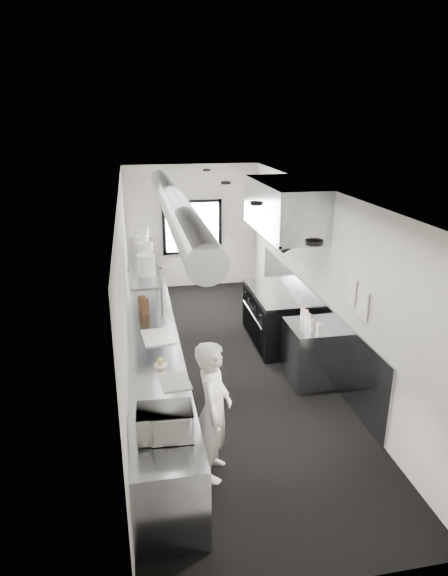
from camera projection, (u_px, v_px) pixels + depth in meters
name	position (u px, v px, depth m)	size (l,w,h in m)	color
floor	(225.00, 365.00, 7.87)	(3.00, 8.00, 0.01)	black
ceiling	(225.00, 190.00, 6.93)	(3.00, 8.00, 0.01)	white
wall_back	(192.00, 227.00, 11.11)	(3.00, 0.02, 2.80)	silver
wall_front	(325.00, 451.00, 3.70)	(3.00, 0.02, 2.80)	silver
wall_left	(125.00, 289.00, 7.14)	(0.02, 8.00, 2.80)	silver
wall_right	(319.00, 277.00, 7.67)	(0.02, 8.00, 2.80)	silver
wall_cladding	(308.00, 320.00, 8.23)	(0.03, 5.50, 1.10)	gray
hvac_duct	(174.00, 204.00, 7.27)	(0.40, 0.40, 6.40)	#95999D
service_window	(192.00, 227.00, 11.07)	(1.36, 0.05, 1.25)	white
exhaust_hood	(284.00, 207.00, 7.91)	(0.81, 2.20, 0.88)	gray
prep_counter	(154.00, 361.00, 7.06)	(0.70, 6.00, 0.90)	gray
pass_shelf	(143.00, 260.00, 8.07)	(0.45, 3.00, 0.68)	gray
range	(276.00, 317.00, 8.55)	(0.88, 1.60, 0.94)	black
bottle_station	(310.00, 353.00, 7.28)	(0.65, 0.80, 0.90)	gray
far_work_table	(145.00, 281.00, 10.48)	(0.70, 1.20, 0.90)	gray
notice_sheet_a	(351.00, 291.00, 6.48)	(0.02, 0.28, 0.38)	white
notice_sheet_b	(362.00, 304.00, 6.18)	(0.02, 0.28, 0.38)	white
line_cook	(214.00, 411.00, 5.24)	(0.59, 0.39, 1.62)	silver
microwave	(165.00, 423.00, 4.63)	(0.49, 0.37, 0.29)	white
deli_tub_a	(144.00, 425.00, 4.76)	(0.15, 0.15, 0.10)	#AEB7A8
deli_tub_b	(152.00, 412.00, 4.96)	(0.15, 0.15, 0.10)	#AEB7A8
newspaper	(175.00, 382.00, 5.62)	(0.33, 0.42, 0.01)	beige
small_plate	(161.00, 365.00, 5.99)	(0.16, 0.16, 0.01)	white
pastry	(161.00, 361.00, 5.98)	(0.10, 0.10, 0.10)	#E2B776
cutting_board	(158.00, 337.00, 6.75)	(0.41, 0.55, 0.02)	silver
knife_block	(144.00, 305.00, 7.56)	(0.10, 0.23, 0.25)	brown
plate_stack_a	(146.00, 265.00, 7.18)	(0.27, 0.27, 0.31)	white
plate_stack_b	(145.00, 252.00, 7.79)	(0.25, 0.25, 0.33)	white
plate_stack_c	(140.00, 244.00, 8.29)	(0.23, 0.23, 0.32)	white
plate_stack_d	(142.00, 238.00, 8.63)	(0.24, 0.24, 0.37)	white
squeeze_bottle_a	(319.00, 329.00, 6.78)	(0.06, 0.06, 0.18)	silver
squeeze_bottle_b	(311.00, 325.00, 6.91)	(0.06, 0.06, 0.18)	silver
squeeze_bottle_c	(308.00, 320.00, 7.08)	(0.07, 0.07, 0.20)	silver
squeeze_bottle_d	(306.00, 316.00, 7.22)	(0.06, 0.06, 0.19)	silver
squeeze_bottle_e	(303.00, 313.00, 7.34)	(0.06, 0.06, 0.18)	silver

